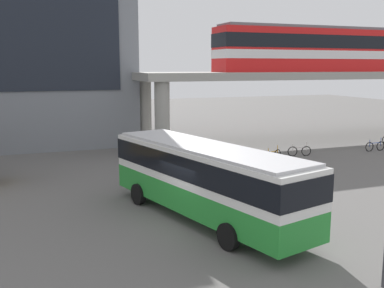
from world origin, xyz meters
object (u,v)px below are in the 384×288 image
(bus_main, at_px, (204,174))
(bicycle_silver, at_px, (299,151))
(bicycle_orange, at_px, (273,155))
(train, at_px, (320,49))
(pedestrian_at_kerb, at_px, (195,156))
(bicycle_blue, at_px, (375,146))

(bus_main, relative_size, bicycle_silver, 6.42)
(bus_main, distance_m, bicycle_orange, 13.39)
(train, xyz_separation_m, bicycle_silver, (-5.78, -6.10, -7.60))
(bus_main, xyz_separation_m, bicycle_orange, (9.08, 9.70, -1.63))
(bus_main, distance_m, pedestrian_at_kerb, 9.85)
(train, height_order, bicycle_blue, train)
(bicycle_orange, distance_m, bicycle_blue, 9.25)
(train, distance_m, bicycle_orange, 13.21)
(bus_main, height_order, bicycle_silver, bus_main)
(train, relative_size, bicycle_blue, 10.76)
(bicycle_silver, bearing_deg, bicycle_orange, -165.29)
(bus_main, bearing_deg, bicycle_blue, 28.71)
(train, bearing_deg, pedestrian_at_kerb, -153.24)
(train, xyz_separation_m, bicycle_blue, (0.84, -6.45, -7.60))
(bus_main, bearing_deg, pedestrian_at_kerb, 71.24)
(bicycle_orange, relative_size, pedestrian_at_kerb, 0.99)
(bicycle_blue, bearing_deg, bicycle_silver, 176.96)
(train, xyz_separation_m, pedestrian_at_kerb, (-14.34, -7.23, -7.16))
(bus_main, bearing_deg, bicycle_silver, 41.59)
(bicycle_blue, bearing_deg, bicycle_orange, -177.91)
(bicycle_orange, bearing_deg, bicycle_silver, 14.71)
(train, distance_m, pedestrian_at_kerb, 17.58)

